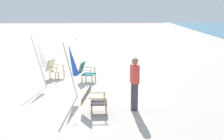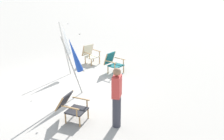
{
  "view_description": "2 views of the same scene",
  "coord_description": "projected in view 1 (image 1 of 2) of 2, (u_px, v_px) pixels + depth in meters",
  "views": [
    {
      "loc": [
        10.63,
        2.01,
        3.23
      ],
      "look_at": [
        -0.76,
        2.36,
        0.77
      ],
      "focal_mm": 50.0,
      "sensor_mm": 36.0,
      "label": 1
    },
    {
      "loc": [
        7.07,
        5.26,
        3.79
      ],
      "look_at": [
        -0.71,
        1.85,
        0.64
      ],
      "focal_mm": 42.0,
      "sensor_mm": 36.0,
      "label": 2
    }
  ],
  "objects": [
    {
      "name": "ground_plane",
      "position": [
        46.0,
        96.0,
        11.01
      ],
      "size": [
        80.0,
        80.0,
        0.0
      ],
      "primitive_type": "plane",
      "color": "#B2AAA0"
    },
    {
      "name": "beach_chair_front_left",
      "position": [
        93.0,
        99.0,
        9.26
      ],
      "size": [
        0.6,
        0.78,
        0.77
      ],
      "color": "#28282D",
      "rests_on": "ground"
    },
    {
      "name": "beach_chair_back_left",
      "position": [
        54.0,
        68.0,
        13.62
      ],
      "size": [
        0.79,
        0.84,
        0.82
      ],
      "color": "beige",
      "rests_on": "ground"
    },
    {
      "name": "beach_chair_front_right",
      "position": [
        85.0,
        71.0,
        12.99
      ],
      "size": [
        0.74,
        0.81,
        0.82
      ],
      "color": "#196066",
      "rests_on": "ground"
    },
    {
      "name": "umbrella_furled_white",
      "position": [
        40.0,
        53.0,
        12.0
      ],
      "size": [
        0.4,
        0.7,
        2.05
      ],
      "color": "#B7B2A8",
      "rests_on": "ground"
    },
    {
      "name": "umbrella_furled_blue",
      "position": [
        72.0,
        60.0,
        10.48
      ],
      "size": [
        0.62,
        0.55,
        2.05
      ],
      "color": "#B7B2A8",
      "rests_on": "ground"
    },
    {
      "name": "person_near_chairs",
      "position": [
        135.0,
        84.0,
        9.41
      ],
      "size": [
        0.37,
        0.26,
        1.63
      ],
      "color": "#383842",
      "rests_on": "ground"
    }
  ]
}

